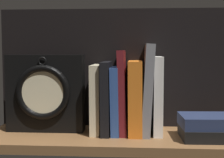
{
  "coord_description": "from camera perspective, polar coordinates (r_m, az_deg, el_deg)",
  "views": [
    {
      "loc": [
        3.86,
        -92.77,
        23.32
      ],
      "look_at": [
        -3.05,
        3.32,
        15.44
      ],
      "focal_mm": 53.91,
      "sensor_mm": 36.0,
      "label": 1
    }
  ],
  "objects": [
    {
      "name": "ground_plane",
      "position": [
        0.96,
        1.7,
        -10.14
      ],
      "size": [
        77.24,
        25.09,
        2.5
      ],
      "primitive_type": "cube",
      "color": "brown"
    },
    {
      "name": "book_cream_twain",
      "position": [
        0.98,
        -2.57,
        -3.3
      ],
      "size": [
        2.79,
        13.79,
        19.53
      ],
      "primitive_type": "cube",
      "rotation": [
        0.0,
        -0.01,
        0.0
      ],
      "color": "beige",
      "rests_on": "ground_plane"
    },
    {
      "name": "book_blue_modern",
      "position": [
        0.97,
        0.63,
        -3.52
      ],
      "size": [
        2.64,
        14.9,
        18.95
      ],
      "primitive_type": "cube",
      "rotation": [
        0.0,
        -0.02,
        0.0
      ],
      "color": "#2D4C8E",
      "rests_on": "ground_plane"
    },
    {
      "name": "book_gray_chess",
      "position": [
        0.97,
        6.01,
        -1.65
      ],
      "size": [
        3.73,
        15.8,
        25.48
      ],
      "primitive_type": "cube",
      "rotation": [
        0.0,
        0.05,
        0.0
      ],
      "color": "gray",
      "rests_on": "ground_plane"
    },
    {
      "name": "book_orange_pandolfini",
      "position": [
        0.97,
        3.96,
        -3.04
      ],
      "size": [
        4.02,
        16.02,
        20.68
      ],
      "primitive_type": "cube",
      "rotation": [
        0.0,
        -0.01,
        0.0
      ],
      "color": "orange",
      "rests_on": "ground_plane"
    },
    {
      "name": "book_maroon_dawkins",
      "position": [
        0.97,
        2.06,
        -2.14
      ],
      "size": [
        2.83,
        14.36,
        23.7
      ],
      "primitive_type": "cube",
      "rotation": [
        0.0,
        -0.04,
        0.0
      ],
      "color": "maroon",
      "rests_on": "ground_plane"
    },
    {
      "name": "book_stack_side",
      "position": [
        0.94,
        15.8,
        -7.86
      ],
      "size": [
        14.56,
        13.06,
        6.32
      ],
      "color": "black",
      "rests_on": "ground_plane"
    },
    {
      "name": "back_panel",
      "position": [
        1.05,
        2.0,
        1.89
      ],
      "size": [
        77.24,
        1.2,
        36.46
      ],
      "primitive_type": "cube",
      "color": "black",
      "rests_on": "ground_plane"
    },
    {
      "name": "framed_clock",
      "position": [
        1.0,
        -11.25,
        -2.33
      ],
      "size": [
        22.39,
        6.69,
        22.39
      ],
      "color": "black",
      "rests_on": "ground_plane"
    },
    {
      "name": "book_white_catcher",
      "position": [
        0.97,
        7.66,
        -2.68
      ],
      "size": [
        2.63,
        13.64,
        21.93
      ],
      "primitive_type": "cube",
      "rotation": [
        0.0,
        0.0,
        0.0
      ],
      "color": "silver",
      "rests_on": "ground_plane"
    },
    {
      "name": "book_black_skeptic",
      "position": [
        0.97,
        -0.91,
        -3.07
      ],
      "size": [
        2.63,
        16.06,
        20.42
      ],
      "primitive_type": "cube",
      "rotation": [
        0.0,
        -0.01,
        0.0
      ],
      "color": "black",
      "rests_on": "ground_plane"
    }
  ]
}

